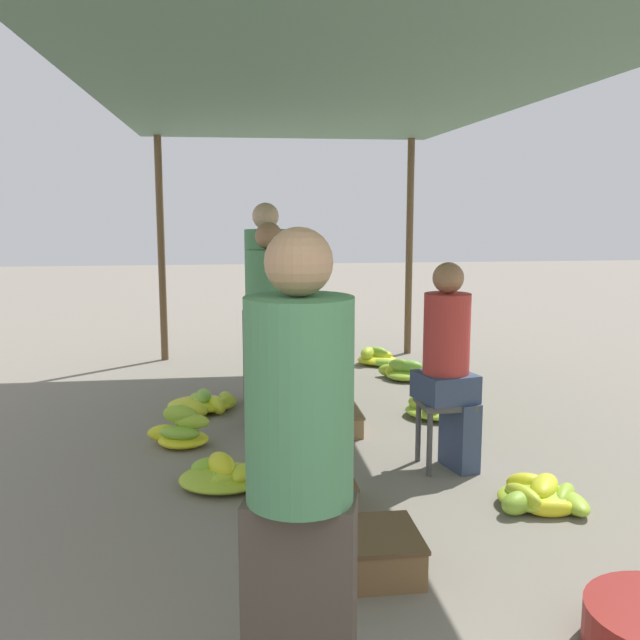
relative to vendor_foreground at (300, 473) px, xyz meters
name	(u,v)px	position (x,y,z in m)	size (l,w,h in m)	color
canopy_post_back_left	(161,250)	(-0.94, 5.85, 0.38)	(0.08, 0.08, 2.47)	brown
canopy_post_back_right	(409,248)	(1.87, 5.85, 0.38)	(0.08, 0.08, 2.47)	brown
canopy_tarp	(326,89)	(0.46, 2.73, 1.64)	(3.21, 6.62, 0.04)	#567A60
vendor_foreground	(300,473)	(0.00, 0.00, 0.00)	(0.43, 0.43, 1.65)	#4C4238
stool	(444,414)	(1.17, 2.18, -0.49)	(0.34, 0.34, 0.46)	#4C4C4C
vendor_seated	(449,362)	(1.19, 2.17, -0.14)	(0.41, 0.41, 1.36)	#384766
banana_pile_left_0	(227,475)	(-0.25, 2.04, -0.79)	(0.55, 0.48, 0.20)	yellow
banana_pile_left_1	(180,431)	(-0.58, 2.82, -0.74)	(0.48, 0.34, 0.31)	yellow
banana_pile_left_2	(205,403)	(-0.43, 3.72, -0.79)	(0.61, 0.58, 0.17)	yellow
banana_pile_right_0	(438,407)	(1.49, 3.35, -0.78)	(0.62, 0.67, 0.20)	yellow
banana_pile_right_1	(541,496)	(1.54, 1.50, -0.79)	(0.59, 0.51, 0.16)	yellow
banana_pile_right_2	(404,371)	(1.51, 4.60, -0.78)	(0.53, 0.43, 0.21)	#C6D329
banana_pile_right_3	(377,358)	(1.38, 5.28, -0.78)	(0.46, 0.49, 0.20)	#B1CB2D
crate_near	(328,420)	(0.52, 3.05, -0.77)	(0.50, 0.50, 0.17)	#9E7A4C
crate_mid	(372,552)	(0.43, 0.89, -0.75)	(0.44, 0.44, 0.20)	brown
crate_far	(314,493)	(0.25, 1.64, -0.76)	(0.45, 0.45, 0.19)	brown
shopper_walking_mid	(267,300)	(0.11, 3.99, 0.05)	(0.45, 0.45, 1.74)	#4C4238
shopper_walking_far	(270,322)	(0.10, 3.26, -0.03)	(0.37, 0.36, 1.59)	#2D2D33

